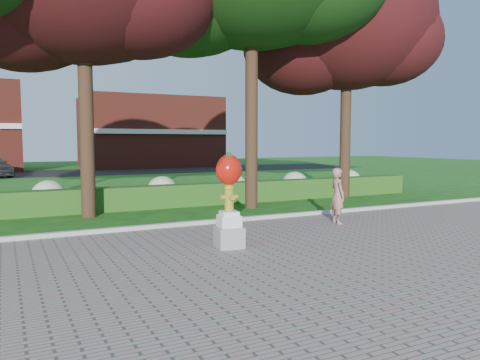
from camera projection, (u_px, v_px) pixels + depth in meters
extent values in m
plane|color=#1C5214|center=(229.00, 250.00, 10.18)|extent=(100.00, 100.00, 0.00)
cube|color=gray|center=(350.00, 307.00, 6.62)|extent=(40.00, 14.00, 0.04)
cube|color=#ADADA5|center=(182.00, 225.00, 12.85)|extent=(40.00, 0.18, 0.15)
cube|color=#1B4814|center=(143.00, 197.00, 16.38)|extent=(24.00, 0.70, 0.80)
ellipsoid|color=#9AA47D|center=(49.00, 195.00, 15.90)|extent=(1.10, 1.10, 0.99)
ellipsoid|color=#9AA47D|center=(162.00, 189.00, 17.70)|extent=(1.10, 1.10, 0.99)
ellipsoid|color=#9AA47D|center=(233.00, 186.00, 19.05)|extent=(1.10, 1.10, 0.99)
ellipsoid|color=#9AA47D|center=(295.00, 183.00, 20.40)|extent=(1.10, 1.10, 0.99)
ellipsoid|color=#9AA47D|center=(349.00, 180.00, 21.75)|extent=(1.10, 1.10, 0.99)
cube|color=black|center=(69.00, 173.00, 35.09)|extent=(50.00, 8.00, 0.02)
cube|color=maroon|center=(150.00, 132.00, 43.76)|extent=(12.00, 8.00, 6.40)
cylinder|color=black|center=(86.00, 118.00, 14.37)|extent=(0.44, 0.44, 6.16)
ellipsoid|color=black|center=(22.00, 1.00, 14.12)|extent=(5.28, 5.28, 4.22)
cylinder|color=black|center=(251.00, 105.00, 16.35)|extent=(0.44, 0.44, 7.28)
cylinder|color=black|center=(345.00, 128.00, 19.55)|extent=(0.44, 0.44, 5.88)
ellipsoid|color=black|center=(347.00, 20.00, 19.18)|extent=(7.39, 6.72, 5.71)
ellipsoid|color=black|center=(304.00, 46.00, 19.31)|extent=(5.04, 5.04, 4.03)
ellipsoid|color=black|center=(385.00, 41.00, 19.35)|extent=(4.62, 4.62, 3.70)
cube|color=gray|center=(229.00, 237.00, 10.25)|extent=(0.63, 0.63, 0.46)
cube|color=silver|center=(229.00, 221.00, 10.22)|extent=(0.51, 0.51, 0.26)
cube|color=silver|center=(229.00, 213.00, 10.21)|extent=(0.41, 0.41, 0.09)
cylinder|color=olive|center=(229.00, 199.00, 10.18)|extent=(0.20, 0.20, 0.51)
ellipsoid|color=olive|center=(229.00, 188.00, 10.16)|extent=(0.24, 0.24, 0.17)
cylinder|color=olive|center=(223.00, 197.00, 10.11)|extent=(0.11, 0.10, 0.10)
cylinder|color=olive|center=(235.00, 197.00, 10.24)|extent=(0.11, 0.10, 0.10)
cylinder|color=olive|center=(232.00, 198.00, 10.06)|extent=(0.11, 0.11, 0.11)
cylinder|color=olive|center=(229.00, 184.00, 10.16)|extent=(0.07, 0.07, 0.05)
ellipsoid|color=#AF1409|center=(229.00, 170.00, 10.13)|extent=(0.57, 0.51, 0.66)
ellipsoid|color=#AF1409|center=(222.00, 171.00, 10.06)|extent=(0.28, 0.28, 0.42)
ellipsoid|color=#AF1409|center=(236.00, 170.00, 10.20)|extent=(0.28, 0.28, 0.42)
cylinder|color=#1D5513|center=(229.00, 155.00, 10.10)|extent=(0.09, 0.09, 0.11)
ellipsoid|color=#1D5513|center=(229.00, 156.00, 10.10)|extent=(0.22, 0.22, 0.07)
imported|color=#A76C5F|center=(338.00, 196.00, 13.17)|extent=(0.48, 0.64, 1.58)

